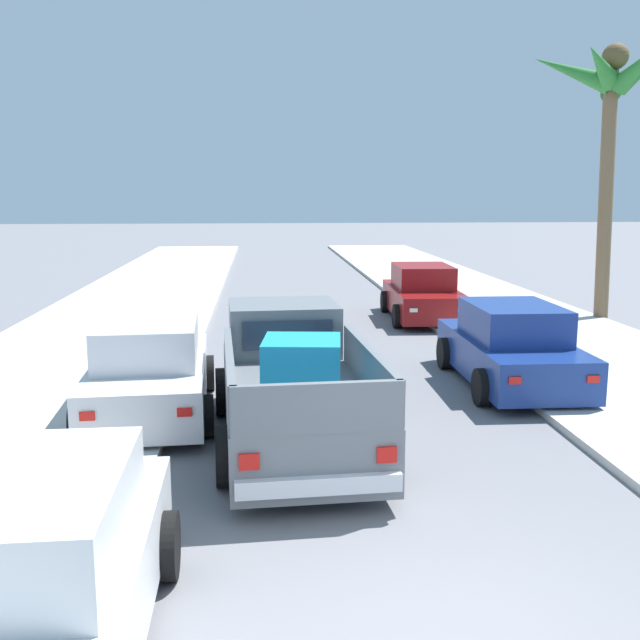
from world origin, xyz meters
The scene contains 10 objects.
sidewalk_left centered at (-5.48, 12.00, 0.06)m, with size 5.07×60.00×0.12m, color beige.
sidewalk_right centered at (5.48, 12.00, 0.06)m, with size 5.07×60.00×0.12m, color beige.
curb_left centered at (-4.34, 12.00, 0.05)m, with size 0.16×60.00×0.10m, color silver.
curb_right centered at (4.34, 12.00, 0.05)m, with size 0.16×60.00×0.10m, color silver.
pickup_truck centered at (-1.10, 4.93, 0.81)m, with size 2.43×5.31×1.80m.
car_left_near centered at (-3.34, 6.34, 0.71)m, with size 2.21×4.34×1.54m.
car_right_near centered at (-3.33, -0.12, 0.71)m, with size 2.09×4.29×1.54m.
car_left_mid centered at (3.04, 14.74, 0.71)m, with size 2.17×4.32×1.54m.
car_right_mid centered at (3.09, 7.61, 0.71)m, with size 2.06×4.28×1.54m.
palm_tree_right_fore centered at (7.92, 14.33, 5.97)m, with size 3.57×3.39×7.50m.
Camera 1 is at (-1.55, -5.14, 3.56)m, focal length 40.44 mm.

